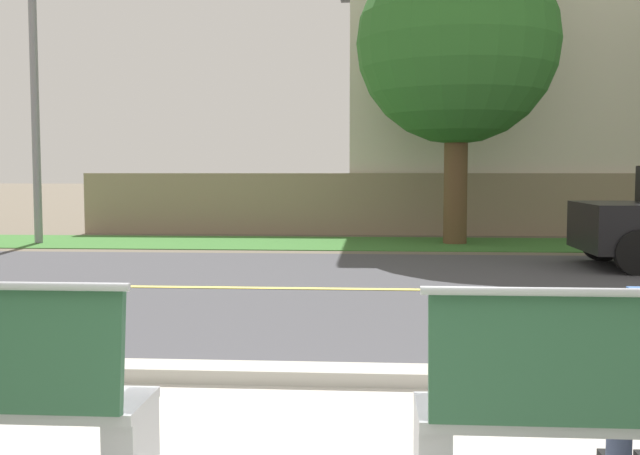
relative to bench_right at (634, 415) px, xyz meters
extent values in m
plane|color=#665B4C|center=(-1.50, 7.64, -0.45)|extent=(140.00, 140.00, 0.00)
cube|color=#ADA89E|center=(-1.50, 1.99, -0.40)|extent=(44.00, 0.30, 0.11)
cube|color=#424247|center=(-1.50, 6.14, -0.45)|extent=(52.00, 8.00, 0.01)
cube|color=#E0CC4C|center=(-1.50, 6.14, -0.45)|extent=(48.00, 0.14, 0.01)
cube|color=#38702D|center=(-1.50, 12.03, -0.45)|extent=(48.00, 2.80, 0.02)
cube|color=#9EA0A8|center=(-2.17, 0.07, -0.23)|extent=(0.14, 0.40, 0.45)
cube|color=#9EA0A8|center=(0.00, 0.07, -0.03)|extent=(1.80, 0.44, 0.05)
cylinder|color=#333D56|center=(0.09, 0.26, 0.06)|extent=(0.15, 0.42, 0.15)
cylinder|color=#333D56|center=(0.09, 0.45, -0.24)|extent=(0.12, 0.12, 0.43)
cylinder|color=#33599E|center=(-0.04, 0.09, 0.28)|extent=(0.09, 0.09, 0.46)
cylinder|color=black|center=(2.60, 7.70, -0.13)|extent=(0.64, 0.18, 0.64)
cylinder|color=black|center=(2.60, 9.38, -0.13)|extent=(0.64, 0.18, 0.64)
cylinder|color=gray|center=(-7.79, 11.63, 3.51)|extent=(0.16, 0.16, 7.94)
cylinder|color=brown|center=(0.53, 12.14, 0.78)|extent=(0.47, 0.47, 2.47)
sphere|color=#2D6B28|center=(0.53, 12.14, 3.50)|extent=(3.96, 3.96, 3.96)
cylinder|color=brown|center=(2.16, 14.41, 3.38)|extent=(0.32, 0.32, 7.67)
cube|color=gray|center=(-1.28, 14.23, 0.25)|extent=(13.00, 0.36, 1.40)
cube|color=beige|center=(4.50, 17.43, 2.86)|extent=(12.28, 6.40, 6.64)
cube|color=#232833|center=(1.73, 14.20, 3.20)|extent=(1.10, 0.06, 1.30)
camera|label=1|loc=(-1.09, -3.21, 1.02)|focal=42.95mm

